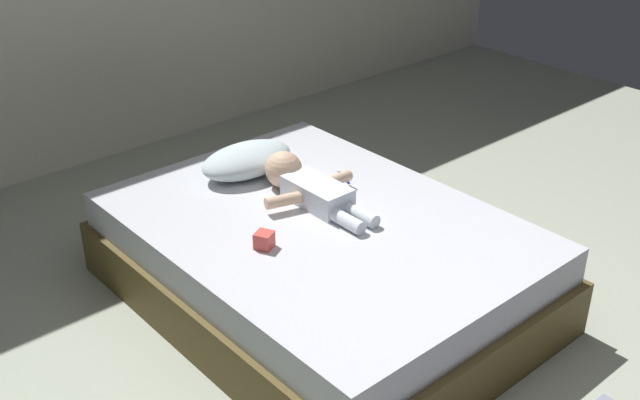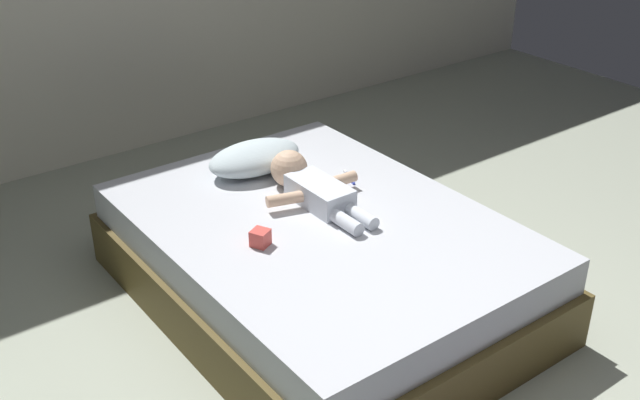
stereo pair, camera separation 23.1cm
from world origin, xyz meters
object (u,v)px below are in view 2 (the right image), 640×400
object	(u,v)px
baby	(310,185)
toy_block	(260,238)
toothbrush	(349,177)
pillow	(255,158)
bed	(320,261)

from	to	relation	value
baby	toy_block	bearing A→B (deg)	-152.44
toothbrush	baby	bearing A→B (deg)	-170.10
pillow	baby	size ratio (longest dim) A/B	0.74
bed	pillow	bearing A→B (deg)	86.32
pillow	toy_block	xyz separation A→B (m)	(-0.38, -0.64, -0.04)
baby	toothbrush	distance (m)	0.29
toothbrush	bed	bearing A→B (deg)	-146.19
pillow	baby	distance (m)	0.42
pillow	toothbrush	distance (m)	0.49
bed	baby	world-z (taller)	baby
toy_block	toothbrush	bearing A→B (deg)	21.04
baby	toy_block	size ratio (longest dim) A/B	7.06
baby	toothbrush	size ratio (longest dim) A/B	5.33
bed	toy_block	size ratio (longest dim) A/B	20.36
baby	bed	bearing A→B (deg)	-113.76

